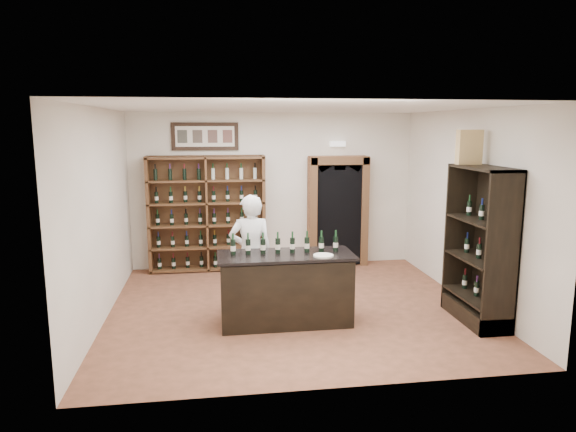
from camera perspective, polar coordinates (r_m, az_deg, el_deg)
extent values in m
plane|color=brown|center=(7.99, 0.59, -10.11)|extent=(5.50, 5.50, 0.00)
plane|color=white|center=(7.51, 0.63, 11.94)|extent=(5.50, 5.50, 0.00)
cube|color=white|center=(10.06, -1.60, 2.87)|extent=(5.50, 0.04, 3.00)
cube|color=white|center=(7.68, -20.11, 0.05)|extent=(0.04, 5.00, 3.00)
cube|color=white|center=(8.47, 19.31, 0.97)|extent=(0.04, 5.00, 3.00)
cube|color=brown|center=(10.02, -8.97, 0.41)|extent=(2.20, 0.02, 2.20)
cube|color=brown|center=(9.92, -15.18, 0.08)|extent=(0.06, 0.38, 2.20)
cube|color=brown|center=(9.89, -2.77, 0.39)|extent=(0.06, 0.38, 2.20)
cube|color=brown|center=(9.84, -8.98, 0.24)|extent=(0.04, 0.38, 2.20)
cube|color=brown|center=(10.07, -8.82, -5.72)|extent=(2.18, 0.38, 0.04)
cube|color=brown|center=(9.97, -8.88, -3.37)|extent=(2.18, 0.38, 0.04)
cube|color=brown|center=(9.88, -8.95, -0.98)|extent=(2.18, 0.38, 0.03)
cube|color=brown|center=(9.81, -9.02, 1.46)|extent=(2.18, 0.38, 0.04)
cube|color=brown|center=(9.76, -9.08, 3.92)|extent=(2.18, 0.38, 0.04)
cube|color=brown|center=(9.72, -9.15, 6.41)|extent=(2.18, 0.38, 0.04)
cube|color=black|center=(9.89, -9.20, 8.72)|extent=(1.25, 0.04, 0.52)
cube|color=black|center=(10.18, 5.52, 0.38)|extent=(0.97, 0.29, 2.05)
cube|color=#AB7042|center=(10.05, 2.70, 0.40)|extent=(0.14, 0.35, 2.15)
cube|color=#AB7042|center=(10.30, 8.34, 0.54)|extent=(0.14, 0.35, 2.15)
cube|color=#AB7042|center=(10.04, 5.65, 6.19)|extent=(1.15, 0.35, 0.16)
cube|color=white|center=(10.13, 5.54, 7.98)|extent=(0.30, 0.10, 0.10)
cube|color=black|center=(7.25, -0.25, -8.31)|extent=(1.80, 0.70, 0.94)
cube|color=black|center=(7.10, -0.25, -4.40)|extent=(1.88, 0.78, 0.04)
cylinder|color=black|center=(7.08, -6.12, -3.47)|extent=(0.07, 0.07, 0.21)
cylinder|color=silver|center=(7.08, -6.12, -3.59)|extent=(0.07, 0.07, 0.07)
cylinder|color=#184823|center=(7.04, -6.14, -2.28)|extent=(0.03, 0.03, 0.09)
cylinder|color=black|center=(7.09, -4.45, -3.42)|extent=(0.07, 0.07, 0.21)
cylinder|color=silver|center=(7.09, -4.45, -3.54)|extent=(0.07, 0.07, 0.07)
cylinder|color=#184823|center=(7.05, -4.47, -2.24)|extent=(0.03, 0.03, 0.09)
cylinder|color=black|center=(7.10, -2.80, -3.37)|extent=(0.07, 0.07, 0.21)
cylinder|color=silver|center=(7.10, -2.79, -3.49)|extent=(0.07, 0.07, 0.07)
cylinder|color=#184823|center=(7.07, -2.81, -2.19)|extent=(0.03, 0.03, 0.09)
cylinder|color=black|center=(7.12, -1.15, -3.32)|extent=(0.07, 0.07, 0.21)
cylinder|color=silver|center=(7.13, -1.14, -3.44)|extent=(0.07, 0.07, 0.07)
cylinder|color=#184823|center=(7.09, -1.15, -2.14)|extent=(0.03, 0.03, 0.09)
cylinder|color=black|center=(7.15, 0.49, -3.27)|extent=(0.07, 0.07, 0.21)
cylinder|color=silver|center=(7.15, 0.49, -3.38)|extent=(0.07, 0.07, 0.07)
cylinder|color=#184823|center=(7.12, 0.49, -2.09)|extent=(0.03, 0.03, 0.09)
cylinder|color=black|center=(7.18, 2.12, -3.21)|extent=(0.07, 0.07, 0.21)
cylinder|color=silver|center=(7.19, 2.12, -3.33)|extent=(0.07, 0.07, 0.07)
cylinder|color=#184823|center=(7.15, 2.12, -2.04)|extent=(0.03, 0.03, 0.09)
cylinder|color=black|center=(7.22, 3.72, -3.15)|extent=(0.07, 0.07, 0.21)
cylinder|color=silver|center=(7.23, 3.72, -3.27)|extent=(0.07, 0.07, 0.07)
cylinder|color=#184823|center=(7.19, 3.74, -1.99)|extent=(0.03, 0.03, 0.09)
cylinder|color=black|center=(7.27, 5.31, -3.09)|extent=(0.07, 0.07, 0.21)
cylinder|color=silver|center=(7.27, 5.31, -3.21)|extent=(0.07, 0.07, 0.07)
cylinder|color=#184823|center=(7.24, 5.33, -1.93)|extent=(0.03, 0.03, 0.09)
cube|color=black|center=(7.76, 21.99, -2.99)|extent=(0.02, 1.20, 2.20)
cube|color=black|center=(7.16, 22.72, -4.08)|extent=(0.48, 0.04, 2.20)
cube|color=black|center=(8.15, 18.56, -2.19)|extent=(0.48, 0.04, 2.20)
cube|color=black|center=(7.49, 21.00, 5.01)|extent=(0.48, 1.20, 0.04)
cube|color=black|center=(7.91, 20.07, -10.01)|extent=(0.48, 1.20, 0.24)
cube|color=black|center=(7.84, 20.17, -8.43)|extent=(0.48, 1.16, 0.03)
cube|color=black|center=(7.69, 20.41, -4.53)|extent=(0.48, 1.16, 0.03)
cube|color=black|center=(7.58, 20.66, -0.50)|extent=(0.48, 1.16, 0.03)
imported|color=white|center=(7.66, -4.16, -4.13)|extent=(0.65, 0.43, 1.76)
cylinder|color=silver|center=(6.98, 3.95, -4.41)|extent=(0.28, 0.28, 0.02)
cube|color=tan|center=(7.81, 19.49, 7.23)|extent=(0.35, 0.16, 0.49)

